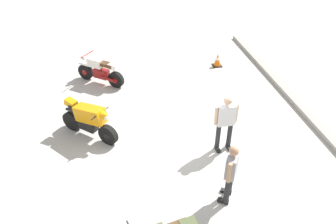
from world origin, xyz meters
The scene contains 7 objects.
ground_plane centered at (0.00, 0.00, 0.00)m, with size 40.00×40.00×0.00m, color #B7B2A8.
curb_edge centered at (0.00, 4.60, 0.07)m, with size 14.00×0.30×0.15m, color #9C978F.
motorcycle_cream_vintage centered at (-3.91, -1.76, 0.49)m, with size 1.32×1.64×1.07m.
motorcycle_orange_sportbike centered at (-0.83, -2.13, 0.59)m, with size 1.44×1.59×1.14m.
person_in_white_shirt centered at (0.40, 1.46, 0.96)m, with size 0.31×0.65×1.68m.
person_in_gray_shirt centered at (2.13, 1.00, 0.88)m, with size 0.58×0.48×1.58m.
traffic_cone centered at (-4.44, 2.85, 0.26)m, with size 0.36×0.36×0.53m.
Camera 1 is at (7.02, -1.33, 6.14)m, focal length 35.46 mm.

